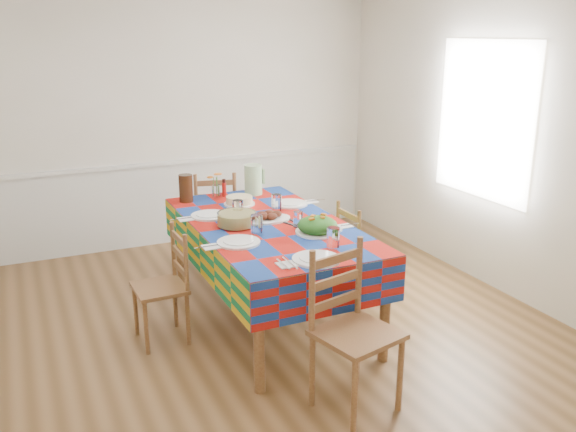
# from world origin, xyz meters

# --- Properties ---
(room) EXTENTS (4.58, 5.08, 2.78)m
(room) POSITION_xyz_m (0.00, 0.00, 1.35)
(room) COLOR brown
(room) RESTS_ON ground
(wainscot) EXTENTS (4.41, 0.06, 0.92)m
(wainscot) POSITION_xyz_m (0.00, 2.48, 0.49)
(wainscot) COLOR silver
(wainscot) RESTS_ON room
(window_right) EXTENTS (0.00, 1.40, 1.40)m
(window_right) POSITION_xyz_m (2.23, 0.30, 1.50)
(window_right) COLOR white
(window_right) RESTS_ON room
(dining_table) EXTENTS (1.13, 2.11, 0.82)m
(dining_table) POSITION_xyz_m (0.12, 0.28, 0.73)
(dining_table) COLOR brown
(dining_table) RESTS_ON room
(setting_near_head) EXTENTS (0.52, 0.35, 0.16)m
(setting_near_head) POSITION_xyz_m (0.16, -0.55, 0.86)
(setting_near_head) COLOR white
(setting_near_head) RESTS_ON dining_table
(setting_left_near) EXTENTS (0.57, 0.34, 0.15)m
(setting_left_near) POSITION_xyz_m (-0.19, -0.02, 0.85)
(setting_left_near) COLOR white
(setting_left_near) RESTS_ON dining_table
(setting_left_far) EXTENTS (0.56, 0.33, 0.15)m
(setting_left_far) POSITION_xyz_m (-0.18, 0.59, 0.85)
(setting_left_far) COLOR white
(setting_left_far) RESTS_ON dining_table
(setting_right_near) EXTENTS (0.51, 0.29, 0.13)m
(setting_right_near) POSITION_xyz_m (0.39, -0.00, 0.85)
(setting_right_near) COLOR white
(setting_right_near) RESTS_ON dining_table
(setting_right_far) EXTENTS (0.57, 0.33, 0.15)m
(setting_right_far) POSITION_xyz_m (0.44, 0.64, 0.85)
(setting_right_far) COLOR white
(setting_right_far) RESTS_ON dining_table
(meat_platter) EXTENTS (0.36, 0.26, 0.07)m
(meat_platter) POSITION_xyz_m (0.15, 0.35, 0.85)
(meat_platter) COLOR white
(meat_platter) RESTS_ON dining_table
(salad_platter) EXTENTS (0.33, 0.33, 0.14)m
(salad_platter) POSITION_xyz_m (0.36, -0.10, 0.87)
(salad_platter) COLOR white
(salad_platter) RESTS_ON dining_table
(pasta_bowl) EXTENTS (0.30, 0.30, 0.11)m
(pasta_bowl) POSITION_xyz_m (-0.13, 0.32, 0.87)
(pasta_bowl) COLOR white
(pasta_bowl) RESTS_ON dining_table
(cake) EXTENTS (0.27, 0.27, 0.07)m
(cake) POSITION_xyz_m (0.10, 0.87, 0.86)
(cake) COLOR white
(cake) RESTS_ON dining_table
(serving_utensils) EXTENTS (0.15, 0.35, 0.01)m
(serving_utensils) POSITION_xyz_m (0.30, 0.15, 0.82)
(serving_utensils) COLOR black
(serving_utensils) RESTS_ON dining_table
(flower_vase) EXTENTS (0.15, 0.12, 0.24)m
(flower_vase) POSITION_xyz_m (-0.02, 1.16, 0.92)
(flower_vase) COLOR white
(flower_vase) RESTS_ON dining_table
(hot_sauce) EXTENTS (0.04, 0.04, 0.16)m
(hot_sauce) POSITION_xyz_m (0.07, 1.19, 0.90)
(hot_sauce) COLOR #B5140E
(hot_sauce) RESTS_ON dining_table
(green_pitcher) EXTENTS (0.16, 0.16, 0.28)m
(green_pitcher) POSITION_xyz_m (0.34, 1.15, 0.96)
(green_pitcher) COLOR #98C48B
(green_pitcher) RESTS_ON dining_table
(tea_pitcher) EXTENTS (0.12, 0.12, 0.24)m
(tea_pitcher) POSITION_xyz_m (-0.29, 1.16, 0.94)
(tea_pitcher) COLOR black
(tea_pitcher) RESTS_ON dining_table
(name_card) EXTENTS (0.08, 0.03, 0.02)m
(name_card) POSITION_xyz_m (0.14, -0.73, 0.83)
(name_card) COLOR white
(name_card) RESTS_ON dining_table
(chair_near) EXTENTS (0.55, 0.53, 1.04)m
(chair_near) POSITION_xyz_m (0.11, -1.05, 0.51)
(chair_near) COLOR brown
(chair_near) RESTS_ON room
(chair_far) EXTENTS (0.52, 0.51, 0.97)m
(chair_far) POSITION_xyz_m (0.11, 1.61, 0.48)
(chair_far) COLOR brown
(chair_far) RESTS_ON room
(chair_left) EXTENTS (0.38, 0.40, 0.87)m
(chair_left) POSITION_xyz_m (-0.73, 0.28, 0.43)
(chair_left) COLOR brown
(chair_left) RESTS_ON room
(chair_right) EXTENTS (0.38, 0.40, 0.88)m
(chair_right) POSITION_xyz_m (0.97, 0.28, 0.43)
(chair_right) COLOR brown
(chair_right) RESTS_ON room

